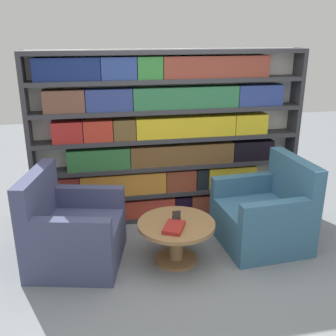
# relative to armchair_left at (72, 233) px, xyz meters

# --- Properties ---
(ground_plane) EXTENTS (14.00, 14.00, 0.00)m
(ground_plane) POSITION_rel_armchair_left_xyz_m (1.16, -0.41, -0.32)
(ground_plane) COLOR gray
(bookshelf) EXTENTS (3.22, 0.30, 2.04)m
(bookshelf) POSITION_rel_armchair_left_xyz_m (1.12, 0.86, 0.69)
(bookshelf) COLOR silver
(bookshelf) RESTS_ON ground_plane
(armchair_left) EXTENTS (1.04, 1.06, 0.96)m
(armchair_left) POSITION_rel_armchair_left_xyz_m (0.00, 0.00, 0.00)
(armchair_left) COLOR #42476B
(armchair_left) RESTS_ON ground_plane
(armchair_right) EXTENTS (0.92, 0.94, 0.96)m
(armchair_right) POSITION_rel_armchair_left_xyz_m (2.06, -0.01, 0.00)
(armchair_right) COLOR #386684
(armchair_right) RESTS_ON ground_plane
(coffee_table) EXTENTS (0.78, 0.78, 0.44)m
(coffee_table) POSITION_rel_armchair_left_xyz_m (1.03, -0.19, -0.01)
(coffee_table) COLOR olive
(coffee_table) RESTS_ON ground_plane
(table_sign) EXTENTS (0.09, 0.06, 0.13)m
(table_sign) POSITION_rel_armchair_left_xyz_m (1.03, -0.19, 0.17)
(table_sign) COLOR black
(table_sign) RESTS_ON coffee_table
(stray_book) EXTENTS (0.27, 0.32, 0.04)m
(stray_book) POSITION_rel_armchair_left_xyz_m (0.98, -0.32, 0.13)
(stray_book) COLOR maroon
(stray_book) RESTS_ON coffee_table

